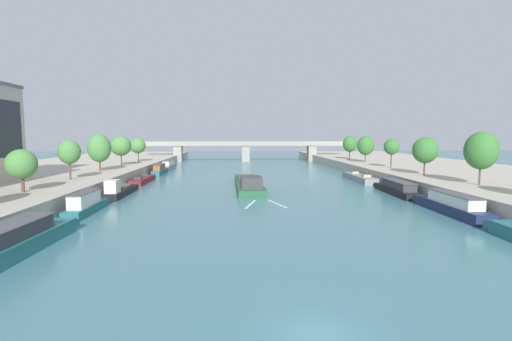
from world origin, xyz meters
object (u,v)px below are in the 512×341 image
object	(u,v)px
moored_boat_left_midway	(120,190)
moored_boat_left_end	(143,180)
tree_left_third	(99,148)
moored_boat_left_downstream	(9,243)
barge_midriver	(248,183)
tree_right_past_mid	(366,146)
tree_left_distant	(22,164)
moored_boat_left_far	(86,204)
tree_left_second	(121,146)
tree_left_by_lamp	(69,152)
tree_right_by_lamp	(392,147)
bridge_far	(246,148)
moored_boat_right_second	(397,188)
tree_right_second	(481,151)
moored_boat_right_downstream	(359,178)
moored_boat_left_lone	(169,165)
tree_right_nearest	(350,144)
tree_right_end_of_row	(425,150)
moored_boat_left_near	(160,170)
tree_left_end_of_row	(138,146)
moored_boat_right_near	(451,205)

from	to	relation	value
moored_boat_left_midway	moored_boat_left_end	xyz separation A→B (m)	(-0.37, 15.79, -0.28)
moored_boat_left_midway	tree_left_third	xyz separation A→B (m)	(-8.19, 14.69, 6.05)
tree_left_third	moored_boat_left_downstream	bearing A→B (deg)	-78.78
moored_boat_left_midway	moored_boat_left_end	size ratio (longest dim) A/B	0.98
barge_midriver	tree_right_past_mid	size ratio (longest dim) A/B	3.60
barge_midriver	tree_left_distant	xyz separation A→B (m)	(-28.46, -18.02, 4.96)
moored_boat_left_far	tree_left_second	xyz separation A→B (m)	(-8.00, 40.51, 5.83)
tree_left_by_lamp	moored_boat_left_end	bearing A→B (deg)	61.98
tree_right_by_lamp	bridge_far	size ratio (longest dim) A/B	0.09
moored_boat_left_downstream	moored_boat_right_second	xyz separation A→B (m)	(43.25, 27.85, -0.16)
moored_boat_left_midway	tree_right_second	size ratio (longest dim) A/B	1.64
moored_boat_left_far	moored_boat_right_downstream	bearing A→B (deg)	33.24
tree_right_by_lamp	tree_right_past_mid	bearing A→B (deg)	90.07
barge_midriver	tree_right_second	bearing A→B (deg)	-25.71
moored_boat_left_lone	tree_left_distant	xyz separation A→B (m)	(-7.94, -54.78, 4.75)
tree_right_second	tree_right_past_mid	distance (m)	42.64
moored_boat_left_midway	tree_left_distant	bearing A→B (deg)	-126.60
tree_right_past_mid	tree_right_nearest	size ratio (longest dim) A/B	1.00
tree_left_third	tree_right_past_mid	bearing A→B (deg)	18.20
tree_right_end_of_row	tree_right_past_mid	size ratio (longest dim) A/B	0.98
tree_right_by_lamp	bridge_far	distance (m)	61.56
tree_left_second	tree_right_nearest	bearing A→B (deg)	17.23
tree_right_by_lamp	bridge_far	xyz separation A→B (m)	(-29.56, 53.95, -2.21)
moored_boat_left_near	tree_right_past_mid	xyz separation A→B (m)	(51.23, 3.68, 5.64)
tree_left_distant	tree_right_second	distance (m)	60.35
tree_left_end_of_row	moored_boat_left_lone	bearing A→B (deg)	29.03
moored_boat_left_far	tree_left_third	bearing A→B (deg)	106.47
moored_boat_right_second	tree_left_end_of_row	xyz separation A→B (m)	(-51.05, 40.64, 5.71)
tree_left_third	moored_boat_left_midway	bearing A→B (deg)	-60.86
tree_right_end_of_row	tree_left_distant	bearing A→B (deg)	-165.17
barge_midriver	tree_right_second	xyz separation A→B (m)	(31.81, -15.32, 6.37)
moored_boat_right_second	moored_boat_left_far	bearing A→B (deg)	-164.92
moored_boat_right_near	moored_boat_left_end	bearing A→B (deg)	144.38
moored_boat_left_midway	tree_left_by_lamp	bearing A→B (deg)	169.88
moored_boat_left_downstream	tree_right_end_of_row	bearing A→B (deg)	33.38
tree_left_third	tree_right_second	world-z (taller)	tree_right_second
moored_boat_right_downstream	tree_left_by_lamp	world-z (taller)	tree_left_by_lamp
moored_boat_left_midway	tree_right_nearest	bearing A→B (deg)	42.19
moored_boat_left_end	tree_left_by_lamp	size ratio (longest dim) A/B	2.00
tree_right_nearest	moored_boat_right_downstream	bearing A→B (deg)	-103.94
tree_right_past_mid	tree_right_nearest	xyz separation A→B (m)	(-0.35, 11.89, 0.12)
moored_boat_left_end	moored_boat_left_lone	distance (m)	27.91
tree_right_nearest	moored_boat_left_lone	bearing A→B (deg)	-177.27
barge_midriver	moored_boat_right_second	bearing A→B (deg)	-18.41
tree_right_end_of_row	tree_right_nearest	xyz separation A→B (m)	(-0.10, 41.53, 0.08)
moored_boat_left_near	tree_right_nearest	xyz separation A→B (m)	(50.88, 15.57, 5.76)
moored_boat_left_near	tree_left_by_lamp	distance (m)	30.73
moored_boat_left_downstream	tree_left_second	xyz separation A→B (m)	(-8.52, 56.56, 5.84)
moored_boat_left_lone	tree_right_second	distance (m)	74.09
tree_left_end_of_row	moored_boat_left_downstream	bearing A→B (deg)	-83.51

